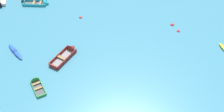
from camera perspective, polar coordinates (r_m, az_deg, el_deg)
The scene contains 7 objects.
rowboat_maroon_near_right at distance 32.14m, azimuth -8.67°, elevation 0.74°, with size 2.40×4.02×1.11m.
rowboat_turquoise_far_right at distance 40.62m, azimuth -13.88°, elevation 10.13°, with size 3.79×1.64×1.07m.
rowboat_green_cluster_outer at distance 29.80m, azimuth -14.88°, elevation -5.11°, with size 2.38×2.65×0.86m.
kayak_blue_near_camera at distance 33.70m, azimuth -18.66°, elevation 0.82°, with size 2.76×2.40×0.30m.
mooring_buoy_trailing at distance 35.79m, azimuth 13.04°, elevation 4.80°, with size 0.38×0.38×0.38m, color red.
mooring_buoy_outer_edge at distance 36.63m, azimuth 11.86°, elevation 6.05°, with size 0.47×0.47×0.47m, color red.
mooring_buoy_far_field at distance 37.30m, azimuth -6.26°, elevation 7.58°, with size 0.41×0.41×0.41m, color red.
Camera 1 is at (4.31, -3.06, 21.91)m, focal length 46.05 mm.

